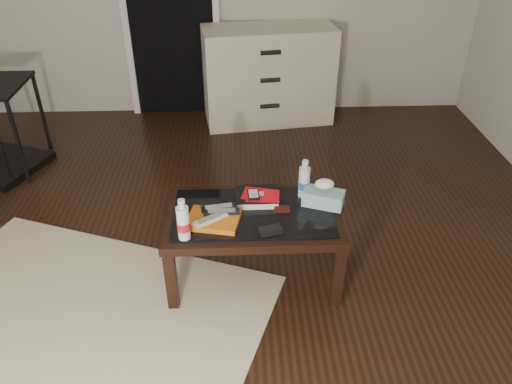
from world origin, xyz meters
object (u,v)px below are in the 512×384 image
water_bottle_left (183,219)px  textbook (257,197)px  water_bottle_right (304,179)px  dresser (268,75)px  tissue_box (323,198)px  coffee_table (253,221)px

water_bottle_left → textbook: bearing=40.3°
textbook → water_bottle_right: water_bottle_right is taller
dresser → textbook: size_ratio=5.02×
textbook → water_bottle_right: bearing=7.9°
textbook → tissue_box: (0.38, -0.06, 0.02)m
coffee_table → water_bottle_left: (-0.37, -0.22, 0.18)m
water_bottle_left → tissue_box: bearing=19.7°
coffee_table → textbook: bearing=78.1°
dresser → water_bottle_left: bearing=-111.1°
dresser → water_bottle_left: 2.54m
water_bottle_left → water_bottle_right: size_ratio=1.00×
tissue_box → textbook: bearing=-167.9°
water_bottle_left → tissue_box: water_bottle_left is taller
coffee_table → water_bottle_right: size_ratio=4.20×
textbook → water_bottle_right: size_ratio=1.05×
textbook → water_bottle_left: water_bottle_left is taller
coffee_table → textbook: textbook is taller
coffee_table → tissue_box: size_ratio=4.35×
dresser → water_bottle_left: dresser is taller
textbook → water_bottle_left: size_ratio=1.05×
coffee_table → water_bottle_left: bearing=-149.5°
coffee_table → tissue_box: bearing=8.3°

